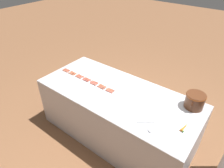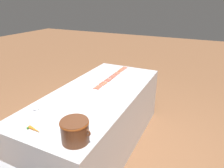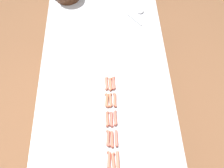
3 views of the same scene
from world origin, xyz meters
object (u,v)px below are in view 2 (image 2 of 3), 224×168
hot_dog_16 (115,73)px  hot_dog_12 (103,83)px  hot_dog_6 (100,88)px  serving_spoon (40,108)px  carrot (35,129)px  hot_dog_15 (119,70)px  hot_dog_2 (118,74)px  hot_dog_7 (124,68)px  hot_dog_3 (114,77)px  hot_dog_19 (101,83)px  hot_dog_5 (105,84)px  hot_dog_14 (123,68)px  hot_dog_1 (122,71)px  hot_dog_18 (106,80)px  hot_dog_8 (120,71)px  hot_dog_9 (117,73)px  hot_dog_20 (96,87)px  hot_dog_11 (108,80)px  hot_dog_4 (110,80)px  bean_pot (75,130)px  hot_dog_17 (111,76)px  hot_dog_13 (98,87)px

hot_dog_16 → hot_dog_12: bearing=94.0°
hot_dog_6 → hot_dog_16: (0.06, -0.65, 0.00)m
serving_spoon → carrot: carrot is taller
serving_spoon → carrot: 0.43m
hot_dog_15 → carrot: bearing=89.5°
hot_dog_2 → hot_dog_15: bearing=-71.3°
hot_dog_2 → hot_dog_7: bearing=-85.0°
hot_dog_3 → hot_dog_19: same height
hot_dog_5 → hot_dog_12: bearing=1.4°
hot_dog_14 → hot_dog_12: bearing=92.3°
hot_dog_7 → hot_dog_19: size_ratio=1.00×
hot_dog_1 → hot_dog_18: (0.06, 0.50, 0.00)m
hot_dog_8 → hot_dog_9: same height
hot_dog_5 → hot_dog_20: (0.06, 0.16, 0.00)m
hot_dog_2 → hot_dog_19: size_ratio=1.00×
hot_dog_9 → hot_dog_11: same height
hot_dog_2 → hot_dog_4: bearing=90.5°
hot_dog_4 → hot_dog_5: same height
hot_dog_5 → hot_dog_20: bearing=69.9°
hot_dog_9 → carrot: size_ratio=0.73×
hot_dog_18 → bean_pot: 1.50m
hot_dog_1 → hot_dog_17: size_ratio=1.00×
hot_dog_4 → hot_dog_15: (0.06, -0.49, 0.00)m
hot_dog_16 → hot_dog_18: (-0.00, 0.33, 0.00)m
hot_dog_2 → serving_spoon: size_ratio=0.56×
hot_dog_14 → hot_dog_9: bearing=95.2°
hot_dog_2 → hot_dog_8: (0.03, -0.16, 0.00)m
hot_dog_16 → hot_dog_6: bearing=95.2°
hot_dog_14 → hot_dog_20: same height
hot_dog_15 → hot_dog_19: bearing=89.8°
hot_dog_7 → hot_dog_3: bearing=93.5°
hot_dog_11 → carrot: 1.50m
hot_dog_6 → hot_dog_18: same height
hot_dog_3 → bean_pot: (-0.37, 1.60, 0.11)m
hot_dog_18 → hot_dog_19: size_ratio=1.00×
hot_dog_2 → carrot: (0.07, 1.81, 0.00)m
hot_dog_11 → hot_dog_13: same height
hot_dog_11 → hot_dog_16: same height
hot_dog_1 → carrot: carrot is taller
hot_dog_14 → hot_dog_11: bearing=92.7°
hot_dog_14 → hot_dog_19: same height
hot_dog_20 → hot_dog_7: bearing=-91.7°
hot_dog_14 → hot_dog_20: 0.98m
hot_dog_8 → hot_dog_17: bearing=84.9°
hot_dog_7 → hot_dog_20: (0.03, 0.98, 0.00)m
hot_dog_4 → carrot: bearing=87.1°
hot_dog_16 → hot_dog_5: bearing=97.2°
hot_dog_7 → hot_dog_14: bearing=0.3°
hot_dog_12 → hot_dog_15: (0.03, -0.66, 0.00)m
hot_dog_8 → carrot: bearing=88.7°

